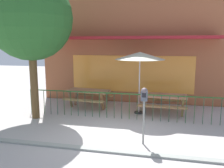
{
  "coord_description": "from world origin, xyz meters",
  "views": [
    {
      "loc": [
        1.36,
        -6.17,
        2.72
      ],
      "look_at": [
        -0.45,
        2.32,
        1.22
      ],
      "focal_mm": 37.06,
      "sensor_mm": 36.0,
      "label": 1
    }
  ],
  "objects_px": {
    "parking_meter_near": "(144,101)",
    "street_tree": "(30,19)",
    "picnic_table_right": "(163,99)",
    "picnic_table_left": "(88,94)",
    "patio_umbrella": "(140,56)"
  },
  "relations": [
    {
      "from": "picnic_table_right",
      "to": "parking_meter_near",
      "type": "height_order",
      "value": "parking_meter_near"
    },
    {
      "from": "picnic_table_right",
      "to": "parking_meter_near",
      "type": "distance_m",
      "value": 3.07
    },
    {
      "from": "picnic_table_left",
      "to": "parking_meter_near",
      "type": "height_order",
      "value": "parking_meter_near"
    },
    {
      "from": "picnic_table_left",
      "to": "patio_umbrella",
      "type": "height_order",
      "value": "patio_umbrella"
    },
    {
      "from": "picnic_table_left",
      "to": "picnic_table_right",
      "type": "xyz_separation_m",
      "value": [
        3.15,
        -0.3,
        0.0
      ]
    },
    {
      "from": "parking_meter_near",
      "to": "street_tree",
      "type": "bearing_deg",
      "value": 160.26
    },
    {
      "from": "picnic_table_left",
      "to": "picnic_table_right",
      "type": "bearing_deg",
      "value": -5.45
    },
    {
      "from": "street_tree",
      "to": "picnic_table_right",
      "type": "bearing_deg",
      "value": 17.77
    },
    {
      "from": "picnic_table_left",
      "to": "parking_meter_near",
      "type": "bearing_deg",
      "value": -51.28
    },
    {
      "from": "picnic_table_left",
      "to": "parking_meter_near",
      "type": "xyz_separation_m",
      "value": [
        2.62,
        -3.26,
        0.61
      ]
    },
    {
      "from": "picnic_table_right",
      "to": "street_tree",
      "type": "relative_size",
      "value": 0.36
    },
    {
      "from": "picnic_table_left",
      "to": "picnic_table_right",
      "type": "height_order",
      "value": "same"
    },
    {
      "from": "parking_meter_near",
      "to": "street_tree",
      "type": "xyz_separation_m",
      "value": [
        -4.11,
        1.47,
        2.38
      ]
    },
    {
      "from": "parking_meter_near",
      "to": "street_tree",
      "type": "relative_size",
      "value": 0.31
    },
    {
      "from": "parking_meter_near",
      "to": "picnic_table_left",
      "type": "bearing_deg",
      "value": 128.72
    }
  ]
}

